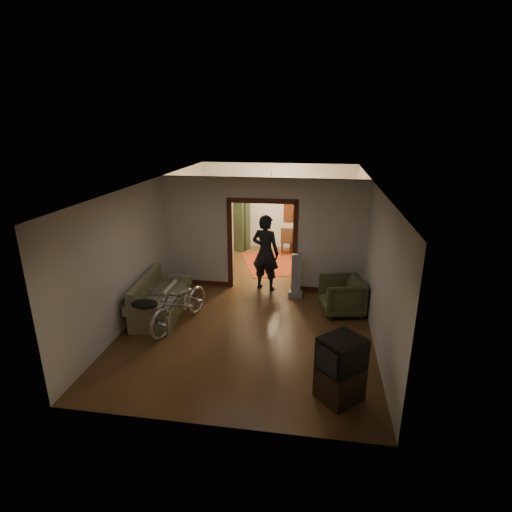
% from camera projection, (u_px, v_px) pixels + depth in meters
% --- Properties ---
extents(floor, '(5.00, 8.50, 0.01)m').
position_uv_depth(floor, '(258.00, 299.00, 9.58)').
color(floor, '#3D2513').
rests_on(floor, ground).
extents(ceiling, '(5.00, 8.50, 0.01)m').
position_uv_depth(ceiling, '(258.00, 182.00, 8.68)').
color(ceiling, white).
rests_on(ceiling, floor).
extents(wall_back, '(5.00, 0.02, 2.80)m').
position_uv_depth(wall_back, '(277.00, 207.00, 13.11)').
color(wall_back, beige).
rests_on(wall_back, floor).
extents(wall_left, '(0.02, 8.50, 2.80)m').
position_uv_depth(wall_left, '(154.00, 239.00, 9.50)').
color(wall_left, beige).
rests_on(wall_left, floor).
extents(wall_right, '(0.02, 8.50, 2.80)m').
position_uv_depth(wall_right, '(370.00, 249.00, 8.77)').
color(wall_right, beige).
rests_on(wall_right, floor).
extents(partition_wall, '(5.00, 0.14, 2.80)m').
position_uv_depth(partition_wall, '(263.00, 235.00, 9.83)').
color(partition_wall, beige).
rests_on(partition_wall, floor).
extents(door_casing, '(1.74, 0.20, 2.32)m').
position_uv_depth(door_casing, '(262.00, 246.00, 9.93)').
color(door_casing, '#3D1A0E').
rests_on(door_casing, floor).
extents(far_window, '(0.98, 0.06, 1.28)m').
position_uv_depth(far_window, '(299.00, 203.00, 12.92)').
color(far_window, black).
rests_on(far_window, wall_back).
extents(chandelier, '(0.24, 0.24, 0.24)m').
position_uv_depth(chandelier, '(271.00, 186.00, 11.17)').
color(chandelier, '#FFE0A5').
rests_on(chandelier, ceiling).
extents(light_switch, '(0.08, 0.01, 0.12)m').
position_uv_depth(light_switch, '(305.00, 243.00, 9.66)').
color(light_switch, silver).
rests_on(light_switch, partition_wall).
extents(sofa, '(0.99, 1.93, 0.86)m').
position_uv_depth(sofa, '(161.00, 297.00, 8.70)').
color(sofa, '#616041').
rests_on(sofa, floor).
extents(rolled_paper, '(0.09, 0.75, 0.09)m').
position_uv_depth(rolled_paper, '(170.00, 287.00, 8.94)').
color(rolled_paper, beige).
rests_on(rolled_paper, sofa).
extents(jacket, '(0.52, 0.39, 0.15)m').
position_uv_depth(jacket, '(145.00, 304.00, 7.77)').
color(jacket, black).
rests_on(jacket, sofa).
extents(bicycle, '(1.16, 1.97, 0.98)m').
position_uv_depth(bicycle, '(180.00, 304.00, 8.22)').
color(bicycle, silver).
rests_on(bicycle, floor).
extents(armchair, '(1.06, 1.04, 0.81)m').
position_uv_depth(armchair, '(342.00, 296.00, 8.81)').
color(armchair, '#414A29').
rests_on(armchair, floor).
extents(tv_stand, '(0.81, 0.81, 0.54)m').
position_uv_depth(tv_stand, '(340.00, 383.00, 6.08)').
color(tv_stand, black).
rests_on(tv_stand, floor).
extents(crt_tv, '(0.80, 0.80, 0.52)m').
position_uv_depth(crt_tv, '(342.00, 354.00, 5.92)').
color(crt_tv, black).
rests_on(crt_tv, tv_stand).
extents(vacuum, '(0.38, 0.33, 1.09)m').
position_uv_depth(vacuum, '(296.00, 276.00, 9.58)').
color(vacuum, gray).
rests_on(vacuum, floor).
extents(person, '(0.81, 0.64, 1.93)m').
position_uv_depth(person, '(265.00, 253.00, 9.88)').
color(person, black).
rests_on(person, floor).
extents(oriental_rug, '(2.39, 2.72, 0.02)m').
position_uv_depth(oriental_rug, '(275.00, 263.00, 12.03)').
color(oriental_rug, maroon).
rests_on(oriental_rug, floor).
extents(locker, '(1.08, 0.81, 1.92)m').
position_uv_depth(locker, '(233.00, 220.00, 13.13)').
color(locker, '#212D1B').
rests_on(locker, floor).
extents(globe, '(0.30, 0.30, 0.30)m').
position_uv_depth(globe, '(233.00, 191.00, 12.82)').
color(globe, '#1E5972').
rests_on(globe, locker).
extents(desk, '(0.96, 0.58, 0.68)m').
position_uv_depth(desk, '(304.00, 242.00, 12.98)').
color(desk, '#321D10').
rests_on(desk, floor).
extents(desk_chair, '(0.44, 0.44, 0.92)m').
position_uv_depth(desk_chair, '(288.00, 241.00, 12.64)').
color(desk_chair, '#321D10').
rests_on(desk_chair, floor).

